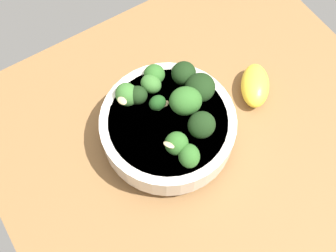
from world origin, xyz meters
TOP-DOWN VIEW (x-y plane):
  - ground_plane at (0.00, 0.00)cm, footprint 63.16×63.16cm
  - bowl_of_broccoli at (4.17, -5.98)cm, footprint 19.90×19.90cm
  - lemon_wedge at (-11.80, -5.24)cm, footprint 8.50×9.09cm

SIDE VIEW (x-z plane):
  - ground_plane at x=0.00cm, z-range -4.10..0.00cm
  - lemon_wedge at x=-11.80cm, z-range 0.00..3.69cm
  - bowl_of_broccoli at x=4.17cm, z-range -0.99..9.63cm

